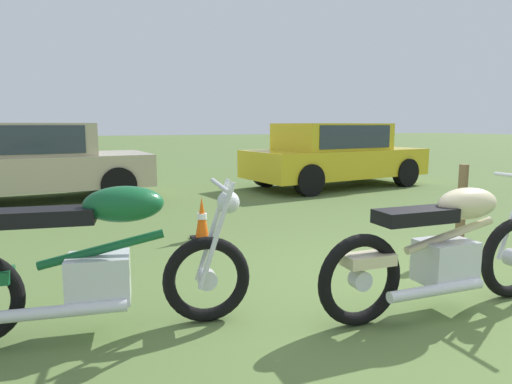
{
  "coord_description": "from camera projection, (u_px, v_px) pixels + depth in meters",
  "views": [
    {
      "loc": [
        -2.65,
        -2.65,
        1.39
      ],
      "look_at": [
        -0.48,
        2.37,
        0.58
      ],
      "focal_mm": 31.44,
      "sensor_mm": 36.0,
      "label": 1
    }
  ],
  "objects": [
    {
      "name": "ground_plane",
      "position": [
        425.0,
        298.0,
        3.65
      ],
      "size": [
        120.0,
        120.0,
        0.0
      ],
      "primitive_type": "plane",
      "color": "#567038"
    },
    {
      "name": "motorcycle_green",
      "position": [
        99.0,
        262.0,
        2.97
      ],
      "size": [
        2.09,
        0.67,
        1.02
      ],
      "rotation": [
        0.0,
        0.0,
        -0.16
      ],
      "color": "black",
      "rests_on": "ground"
    },
    {
      "name": "motorcycle_cream",
      "position": [
        447.0,
        249.0,
        3.35
      ],
      "size": [
        2.12,
        0.64,
        1.02
      ],
      "rotation": [
        0.0,
        0.0,
        -0.04
      ],
      "color": "black",
      "rests_on": "ground"
    },
    {
      "name": "car_beige",
      "position": [
        22.0,
        156.0,
        8.12
      ],
      "size": [
        4.15,
        2.14,
        1.43
      ],
      "rotation": [
        0.0,
        0.0,
        0.07
      ],
      "color": "#BCAD8C",
      "rests_on": "ground"
    },
    {
      "name": "car_yellow",
      "position": [
        334.0,
        152.0,
        10.1
      ],
      "size": [
        4.36,
        2.26,
        1.43
      ],
      "rotation": [
        0.0,
        0.0,
        0.13
      ],
      "color": "gold",
      "rests_on": "ground"
    },
    {
      "name": "fence_post_wooden",
      "position": [
        461.0,
        208.0,
        4.93
      ],
      "size": [
        0.1,
        0.1,
        0.97
      ],
      "primitive_type": "cylinder",
      "color": "brown",
      "rests_on": "ground"
    },
    {
      "name": "traffic_cone",
      "position": [
        202.0,
        220.0,
        5.5
      ],
      "size": [
        0.25,
        0.25,
        0.52
      ],
      "color": "#EA590F",
      "rests_on": "ground"
    }
  ]
}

